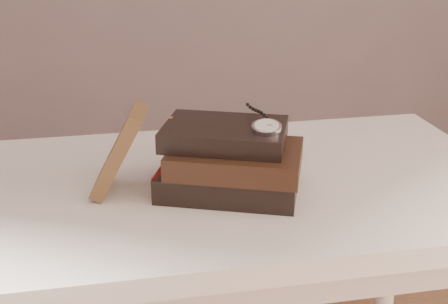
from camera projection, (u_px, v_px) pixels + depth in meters
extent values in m
cube|color=white|center=(246.00, 188.00, 1.14)|extent=(1.00, 0.60, 0.04)
cube|color=white|center=(246.00, 216.00, 1.16)|extent=(0.88, 0.49, 0.08)
cylinder|color=white|center=(36.00, 302.00, 1.43)|extent=(0.05, 0.05, 0.71)
cylinder|color=white|center=(388.00, 262.00, 1.59)|extent=(0.05, 0.05, 0.71)
cube|color=black|center=(229.00, 179.00, 1.08)|extent=(0.29, 0.24, 0.05)
cube|color=beige|center=(231.00, 179.00, 1.07)|extent=(0.27, 0.23, 0.04)
cube|color=gold|center=(169.00, 169.00, 1.12)|extent=(0.01, 0.01, 0.05)
cube|color=maroon|center=(166.00, 174.00, 1.09)|extent=(0.06, 0.15, 0.05)
cube|color=black|center=(236.00, 159.00, 1.05)|extent=(0.27, 0.23, 0.04)
cube|color=beige|center=(237.00, 159.00, 1.05)|extent=(0.26, 0.21, 0.03)
cube|color=gold|center=(178.00, 150.00, 1.09)|extent=(0.01, 0.01, 0.04)
cube|color=black|center=(225.00, 134.00, 1.06)|extent=(0.25, 0.21, 0.04)
cube|color=beige|center=(227.00, 134.00, 1.06)|extent=(0.24, 0.20, 0.03)
cube|color=gold|center=(171.00, 127.00, 1.09)|extent=(0.01, 0.01, 0.04)
cube|color=#452E1A|center=(119.00, 151.00, 1.05)|extent=(0.12, 0.12, 0.16)
cylinder|color=silver|center=(267.00, 128.00, 1.01)|extent=(0.07, 0.07, 0.02)
cylinder|color=white|center=(267.00, 126.00, 1.01)|extent=(0.05, 0.05, 0.01)
torus|color=silver|center=(267.00, 126.00, 1.01)|extent=(0.06, 0.06, 0.01)
cylinder|color=silver|center=(268.00, 123.00, 1.04)|extent=(0.01, 0.01, 0.01)
cube|color=black|center=(267.00, 124.00, 1.02)|extent=(0.01, 0.01, 0.00)
cube|color=black|center=(270.00, 125.00, 1.01)|extent=(0.01, 0.00, 0.00)
sphere|color=black|center=(267.00, 118.00, 1.04)|extent=(0.01, 0.01, 0.01)
sphere|color=black|center=(264.00, 115.00, 1.05)|extent=(0.01, 0.01, 0.01)
sphere|color=black|center=(261.00, 113.00, 1.06)|extent=(0.01, 0.01, 0.01)
sphere|color=black|center=(259.00, 111.00, 1.08)|extent=(0.01, 0.01, 0.01)
sphere|color=black|center=(256.00, 110.00, 1.09)|extent=(0.01, 0.01, 0.01)
sphere|color=black|center=(253.00, 109.00, 1.10)|extent=(0.01, 0.01, 0.01)
sphere|color=black|center=(250.00, 107.00, 1.11)|extent=(0.01, 0.01, 0.01)
sphere|color=black|center=(248.00, 105.00, 1.12)|extent=(0.01, 0.01, 0.01)
torus|color=silver|center=(178.00, 136.00, 1.15)|extent=(0.05, 0.03, 0.05)
torus|color=silver|center=(205.00, 138.00, 1.14)|extent=(0.05, 0.03, 0.05)
cylinder|color=silver|center=(192.00, 135.00, 1.14)|extent=(0.01, 0.01, 0.00)
cylinder|color=silver|center=(174.00, 129.00, 1.20)|extent=(0.04, 0.10, 0.03)
cylinder|color=silver|center=(222.00, 132.00, 1.19)|extent=(0.04, 0.10, 0.03)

